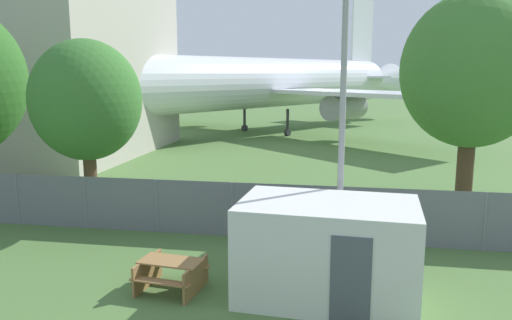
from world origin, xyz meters
TOP-DOWN VIEW (x-y plane):
  - perimeter_fence at (-0.00, 9.64)m, footprint 56.07×0.07m
  - airplane at (-3.97, 36.04)m, footprint 33.20×40.19m
  - portable_cabin at (3.15, 5.71)m, footprint 4.23×2.80m
  - picnic_bench_near_cabin at (-0.58, 5.44)m, footprint 1.66×1.57m
  - tree_near_hangar at (-5.09, 10.08)m, footprint 3.69×3.69m
  - tree_behind_benches at (7.82, 13.21)m, footprint 4.92×4.92m
  - light_mast at (3.41, 7.32)m, footprint 0.44×0.44m

SIDE VIEW (x-z plane):
  - picnic_bench_near_cabin at x=-0.58m, z-range 0.08..0.84m
  - perimeter_fence at x=0.00m, z-range 0.00..1.79m
  - portable_cabin at x=3.15m, z-range 0.00..2.31m
  - tree_near_hangar at x=-5.09m, z-range 1.12..7.47m
  - airplane at x=-3.97m, z-range -2.09..10.69m
  - light_mast at x=3.41m, z-range 0.87..8.68m
  - tree_behind_benches at x=7.82m, z-range 1.27..9.29m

